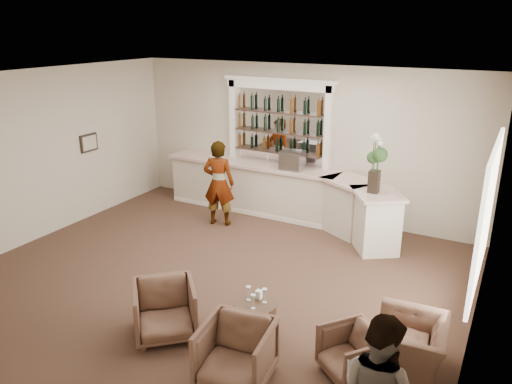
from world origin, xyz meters
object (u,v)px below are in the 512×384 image
sommelier (219,183)px  armchair_center (236,353)px  cocktail_table (255,319)px  flower_vase (376,160)px  armchair_left (165,310)px  espresso_machine (292,160)px  armchair_right (352,353)px  bar_counter (283,193)px  armchair_far (410,345)px

sommelier → armchair_center: (2.85, -4.12, -0.53)m
cocktail_table → flower_vase: flower_vase is taller
armchair_left → espresso_machine: espresso_machine is taller
sommelier → armchair_right: 5.29m
bar_counter → armchair_right: size_ratio=8.34×
cocktail_table → armchair_right: armchair_right is taller
bar_counter → sommelier: bearing=-137.9°
cocktail_table → armchair_far: 2.03m
cocktail_table → bar_counter: bearing=110.6°
bar_counter → espresso_machine: espresso_machine is taller
armchair_far → bar_counter: bearing=-143.0°
armchair_left → armchair_center: bearing=-57.0°
armchair_center → armchair_right: armchair_center is taller
bar_counter → espresso_machine: size_ratio=12.21×
armchair_left → armchair_right: bearing=-33.2°
sommelier → armchair_center: 5.04m
armchair_right → sommelier: bearing=178.4°
armchair_left → armchair_right: size_ratio=1.22×
espresso_machine → armchair_left: bearing=-89.4°
bar_counter → armchair_far: bearing=-47.0°
sommelier → armchair_far: bearing=133.7°
bar_counter → sommelier: sommelier is taller
armchair_center → flower_vase: bearing=77.7°
bar_counter → sommelier: size_ratio=3.13×
bar_counter → flower_vase: bearing=-17.0°
flower_vase → espresso_machine: bearing=161.6°
sommelier → espresso_machine: sommelier is taller
bar_counter → cocktail_table: bar_counter is taller
flower_vase → armchair_right: bearing=-76.9°
armchair_center → flower_vase: (0.33, 4.41, 1.38)m
cocktail_table → flower_vase: (0.57, 3.50, 1.51)m
espresso_machine → sommelier: bearing=-145.8°
bar_counter → armchair_right: bar_counter is taller
armchair_right → cocktail_table: bearing=-148.3°
armchair_right → bar_counter: bearing=162.9°
armchair_far → espresso_machine: bearing=-144.6°
armchair_left → sommelier: bearing=69.7°
cocktail_table → armchair_left: armchair_left is taller
bar_counter → armchair_far: 5.23m
cocktail_table → espresso_machine: 4.49m
sommelier → flower_vase: (3.19, 0.29, 0.85)m
cocktail_table → flower_vase: size_ratio=0.53×
cocktail_table → espresso_machine: size_ratio=1.25×
armchair_center → armchair_right: size_ratio=1.23×
sommelier → armchair_right: size_ratio=2.66×
armchair_center → espresso_machine: espresso_machine is taller
cocktail_table → armchair_center: (0.24, -0.92, 0.13)m
sommelier → armchair_right: sommelier is taller
flower_vase → armchair_center: bearing=-94.3°
armchair_left → flower_vase: (1.67, 4.06, 1.38)m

